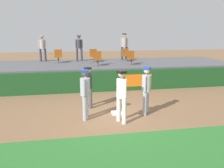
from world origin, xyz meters
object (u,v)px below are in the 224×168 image
at_px(player_coach_visitor, 146,88).
at_px(seat_back_left, 58,55).
at_px(player_umpire, 88,84).
at_px(spectator_hooded, 42,46).
at_px(spectator_capped, 124,45).
at_px(player_runner_visitor, 85,91).
at_px(spectator_casual, 79,46).
at_px(seat_back_center, 94,55).
at_px(player_fielder_home, 122,93).
at_px(seat_front_right, 131,57).
at_px(first_base, 117,113).
at_px(seat_back_right, 126,54).
at_px(seat_front_center, 98,58).

height_order(player_coach_visitor, seat_back_left, seat_back_left).
distance_m(player_umpire, spectator_hooded, 7.32).
xyz_separation_m(player_umpire, spectator_capped, (3.20, 6.78, 1.26)).
relative_size(player_runner_visitor, spectator_casual, 1.08).
bearing_deg(seat_back_left, player_runner_visitor, -81.18).
xyz_separation_m(player_umpire, seat_back_center, (0.91, 5.88, 0.68)).
height_order(player_coach_visitor, spectator_hooded, spectator_hooded).
bearing_deg(player_fielder_home, player_umpire, -175.22).
distance_m(player_runner_visitor, spectator_casual, 7.99).
distance_m(player_fielder_home, spectator_capped, 9.08).
bearing_deg(spectator_casual, seat_front_right, 153.37).
bearing_deg(first_base, spectator_capped, 74.45).
height_order(first_base, player_fielder_home, player_fielder_home).
height_order(player_fielder_home, seat_front_right, seat_front_right).
height_order(seat_back_right, spectator_hooded, spectator_hooded).
xyz_separation_m(player_coach_visitor, spectator_capped, (1.06, 8.07, 1.19)).
bearing_deg(player_fielder_home, spectator_hooded, 178.73).
bearing_deg(seat_front_center, first_base, -89.16).
height_order(seat_back_left, spectator_capped, spectator_capped).
xyz_separation_m(player_fielder_home, spectator_hooded, (-3.39, 8.77, 1.12)).
bearing_deg(spectator_hooded, seat_front_center, 147.33).
relative_size(player_fielder_home, seat_back_center, 2.23).
height_order(player_umpire, spectator_capped, spectator_capped).
xyz_separation_m(player_umpire, seat_back_right, (3.08, 5.88, 0.67)).
distance_m(first_base, seat_back_center, 7.14).
bearing_deg(spectator_hooded, seat_front_right, 159.65).
distance_m(seat_front_right, spectator_capped, 2.77).
distance_m(spectator_capped, spectator_casual, 3.20).
height_order(player_coach_visitor, seat_back_right, seat_back_right).
bearing_deg(player_fielder_home, seat_back_left, 174.35).
bearing_deg(seat_front_right, first_base, -110.75).
bearing_deg(seat_back_center, seat_front_center, -88.91).
distance_m(seat_back_center, spectator_casual, 1.22).
bearing_deg(player_fielder_home, seat_front_right, 139.51).
distance_m(player_coach_visitor, seat_front_right, 5.47).
xyz_separation_m(seat_front_right, seat_front_center, (-2.02, 0.00, 0.00)).
xyz_separation_m(player_umpire, spectator_hooded, (-2.39, 6.82, 1.20)).
relative_size(player_umpire, seat_back_right, 2.07).
bearing_deg(player_runner_visitor, seat_back_center, -175.45).
relative_size(player_fielder_home, spectator_casual, 1.09).
bearing_deg(seat_back_right, spectator_hooded, 170.29).
height_order(spectator_hooded, spectator_casual, spectator_casual).
xyz_separation_m(seat_back_right, seat_front_right, (-0.11, -1.80, -0.00)).
relative_size(player_coach_visitor, seat_front_right, 2.22).
relative_size(seat_back_right, spectator_hooded, 0.49).
height_order(player_fielder_home, player_runner_visitor, player_fielder_home).
height_order(spectator_hooded, spectator_capped, spectator_capped).
bearing_deg(seat_back_left, seat_front_right, -22.59).
height_order(first_base, player_runner_visitor, player_runner_visitor).
height_order(first_base, seat_front_right, seat_front_right).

